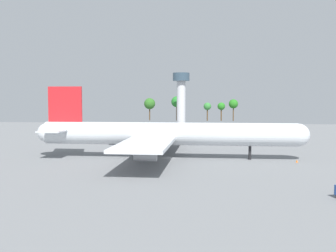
{
  "coord_description": "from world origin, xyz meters",
  "views": [
    {
      "loc": [
        10.64,
        -96.86,
        15.08
      ],
      "look_at": [
        0.0,
        0.0,
        8.13
      ],
      "focal_mm": 41.81,
      "sensor_mm": 36.0,
      "label": 1
    }
  ],
  "objects": [
    {
      "name": "ground_plane",
      "position": [
        0.0,
        0.0,
        0.0
      ],
      "size": [
        273.83,
        273.83,
        0.0
      ],
      "primitive_type": "plane",
      "color": "slate"
    },
    {
      "name": "cargo_airplane",
      "position": [
        -0.57,
        0.0,
        6.09
      ],
      "size": [
        68.46,
        57.15,
        18.06
      ],
      "color": "silver",
      "rests_on": "ground_plane"
    },
    {
      "name": "maintenance_van",
      "position": [
        -20.89,
        28.06,
        1.1
      ],
      "size": [
        2.53,
        4.25,
        2.2
      ],
      "color": "#333338",
      "rests_on": "ground_plane"
    },
    {
      "name": "safety_cone_nose",
      "position": [
        30.81,
        -3.28,
        0.35
      ],
      "size": [
        0.49,
        0.49,
        0.7
      ],
      "primitive_type": "cone",
      "color": "orange",
      "rests_on": "ground_plane"
    },
    {
      "name": "control_tower",
      "position": [
        -7.57,
        142.71,
        19.01
      ],
      "size": [
        10.24,
        10.24,
        30.5
      ],
      "color": "silver",
      "rests_on": "ground_plane"
    },
    {
      "name": "tree_line_backdrop",
      "position": [
        -6.74,
        166.05,
        11.28
      ],
      "size": [
        63.12,
        7.57,
        16.38
      ],
      "color": "#51381E",
      "rests_on": "ground_plane"
    }
  ]
}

